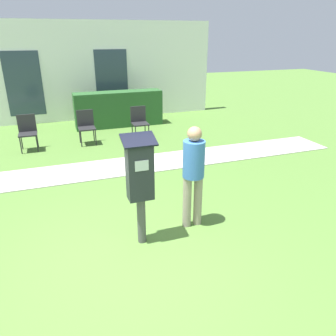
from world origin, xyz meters
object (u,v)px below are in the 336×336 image
outdoor_chair_left (27,130)px  outdoor_chair_middle (86,124)px  outdoor_chair_right (139,120)px  person_standing (193,170)px  parking_meter (140,177)px

outdoor_chair_left → outdoor_chair_middle: same height
outdoor_chair_middle → outdoor_chair_right: (1.46, -0.02, 0.00)m
outdoor_chair_middle → outdoor_chair_right: size_ratio=1.00×
person_standing → outdoor_chair_middle: bearing=82.8°
parking_meter → outdoor_chair_right: parking_meter is taller
outdoor_chair_left → outdoor_chair_right: same height
parking_meter → outdoor_chair_middle: size_ratio=1.77×
parking_meter → outdoor_chair_middle: (-0.18, 4.93, -0.49)m
parking_meter → outdoor_chair_left: size_ratio=1.77×
outdoor_chair_right → outdoor_chair_middle: bearing=159.2°
outdoor_chair_left → outdoor_chair_right: bearing=-19.8°
parking_meter → outdoor_chair_right: size_ratio=1.77×
outdoor_chair_middle → outdoor_chair_left: bearing=173.7°
parking_meter → person_standing: size_ratio=1.01×
person_standing → outdoor_chair_left: person_standing is taller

